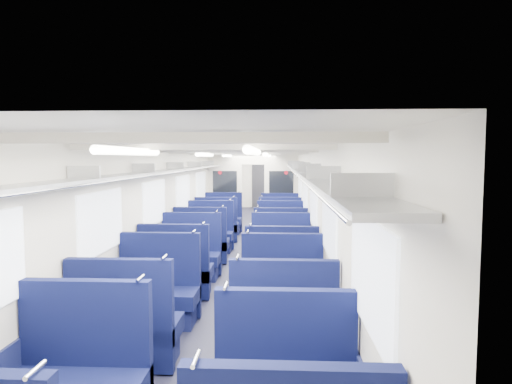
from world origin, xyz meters
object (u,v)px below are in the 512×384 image
Objects in this scene: seat_11 at (281,258)px; seat_14 at (210,235)px; bulkhead at (253,189)px; seat_8 at (176,274)px; seat_16 at (217,227)px; seat_13 at (281,246)px; seat_10 at (191,257)px; seat_7 at (282,296)px; seat_2 at (80,384)px; seat_18 at (223,221)px; seat_17 at (280,227)px; end_door at (260,185)px; seat_15 at (280,236)px; seat_12 at (202,245)px; seat_6 at (158,295)px; seat_9 at (282,277)px; seat_19 at (280,222)px; seat_4 at (126,331)px; seat_5 at (283,333)px.

seat_14 is (-1.66, 2.24, 0.00)m from seat_11.
seat_11 is at bearing -81.62° from bulkhead.
seat_8 and seat_16 have the same top height.
bulkhead reaches higher than seat_16.
seat_13 is 2.02m from seat_14.
bulkhead is at bearing 81.73° from seat_10.
seat_7 is at bearing -90.00° from seat_11.
seat_7 is 1.00× the size of seat_11.
seat_18 is at bearing 90.00° from seat_2.
seat_13 is 2.42m from seat_17.
bulkhead reaches higher than end_door.
seat_12 is at bearing -145.19° from seat_15.
seat_6 is 1.00× the size of seat_12.
seat_17 is (1.66, 8.07, 0.00)m from seat_2.
end_door is 1.64× the size of seat_10.
bulkhead is 1.53m from seat_18.
seat_6 is 1.00× the size of seat_18.
seat_9 is (0.83, -6.95, -0.86)m from bulkhead.
seat_9 is 1.00× the size of seat_10.
seat_6 is at bearing -126.24° from seat_11.
end_door reaches higher than seat_16.
seat_19 is (0.00, 2.24, 0.00)m from seat_15.
end_door is at bearing 86.82° from seat_4.
seat_10 and seat_12 have the same top height.
seat_2 is 2.00m from seat_5.
seat_6 is at bearing -90.00° from seat_8.
seat_18 is (-0.83, -0.95, -0.86)m from bulkhead.
seat_10 is 1.00× the size of seat_14.
seat_13 is (1.66, 3.34, 0.00)m from seat_6.
seat_12 and seat_16 have the same top height.
seat_8 is 1.00× the size of seat_17.
seat_16 is at bearing 90.00° from seat_2.
seat_9 is at bearing -36.86° from seat_10.
seat_13 is (0.83, -4.56, -0.86)m from bulkhead.
seat_13 is 1.00× the size of seat_16.
end_door reaches higher than seat_5.
seat_9 is at bearing 90.00° from seat_7.
seat_9 is at bearing -90.00° from seat_13.
seat_5 is (1.66, 0.04, 0.00)m from seat_4.
bulkhead is at bearing 103.83° from seat_15.
seat_19 is at bearing 33.23° from seat_16.
seat_15 is (0.00, 2.26, 0.00)m from seat_11.
seat_6 is (0.00, 2.31, 0.00)m from seat_2.
seat_19 is at bearing 53.74° from seat_14.
seat_6 is 3.73m from seat_13.
bulkhead reaches higher than seat_17.
seat_10 and seat_18 have the same top height.
seat_5 and seat_12 have the same top height.
seat_8 is at bearing 175.99° from seat_9.
seat_5 is 8.31m from seat_18.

